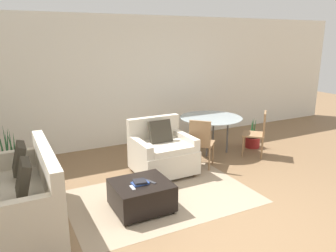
{
  "coord_description": "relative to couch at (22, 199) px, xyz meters",
  "views": [
    {
      "loc": [
        -2.46,
        -2.89,
        2.29
      ],
      "look_at": [
        0.15,
        2.16,
        0.75
      ],
      "focal_mm": 35.0,
      "sensor_mm": 36.0,
      "label": 1
    }
  ],
  "objects": [
    {
      "name": "dining_chair_near_right",
      "position": [
        4.35,
        0.53,
        0.19
      ],
      "size": [
        0.59,
        0.59,
        0.9
      ],
      "color": "#93704C",
      "rests_on": "ground_plane"
    },
    {
      "name": "ottoman",
      "position": [
        1.46,
        -0.37,
        -0.11
      ],
      "size": [
        0.77,
        0.7,
        0.4
      ],
      "color": "black",
      "rests_on": "ground_plane"
    },
    {
      "name": "ground_plane",
      "position": [
        2.39,
        -1.25,
        -0.33
      ],
      "size": [
        20.0,
        20.0,
        0.0
      ],
      "primitive_type": "plane",
      "color": "brown"
    },
    {
      "name": "couch",
      "position": [
        0.0,
        0.0,
        0.0
      ],
      "size": [
        0.92,
        1.77,
        0.96
      ],
      "color": "beige",
      "rests_on": "ground_plane"
    },
    {
      "name": "dining_chair_near_left",
      "position": [
        3.0,
        0.53,
        0.19
      ],
      "size": [
        0.59,
        0.59,
        0.9
      ],
      "color": "#93704C",
      "rests_on": "ground_plane"
    },
    {
      "name": "tv_remote_primary",
      "position": [
        1.59,
        -0.42,
        0.07
      ],
      "size": [
        0.1,
        0.17,
        0.01
      ],
      "color": "#333338",
      "rests_on": "ottoman"
    },
    {
      "name": "wall_back",
      "position": [
        2.39,
        2.48,
        1.05
      ],
      "size": [
        12.0,
        0.06,
        2.75
      ],
      "color": "white",
      "rests_on": "ground_plane"
    },
    {
      "name": "armchair",
      "position": [
        2.28,
        0.64,
        0.04
      ],
      "size": [
        0.99,
        0.89,
        0.93
      ],
      "color": "beige",
      "rests_on": "ground_plane"
    },
    {
      "name": "tv_remote_secondary",
      "position": [
        1.3,
        -0.47,
        0.07
      ],
      "size": [
        0.04,
        0.14,
        0.01
      ],
      "color": "#B7B7BC",
      "rests_on": "ottoman"
    },
    {
      "name": "area_rug",
      "position": [
        1.87,
        -0.18,
        -0.33
      ],
      "size": [
        2.71,
        1.76,
        0.01
      ],
      "color": "gray",
      "rests_on": "ground_plane"
    },
    {
      "name": "potted_plant",
      "position": [
        -0.06,
        1.47,
        -0.12
      ],
      "size": [
        0.44,
        0.44,
        1.0
      ],
      "color": "brown",
      "rests_on": "ground_plane"
    },
    {
      "name": "book_stack",
      "position": [
        1.44,
        -0.4,
        0.09
      ],
      "size": [
        0.23,
        0.18,
        0.05
      ],
      "color": "#2D478C",
      "rests_on": "ottoman"
    },
    {
      "name": "potted_plant_small",
      "position": [
        4.63,
        0.98,
        -0.16
      ],
      "size": [
        0.31,
        0.31,
        0.66
      ],
      "color": "maroon",
      "rests_on": "ground_plane"
    },
    {
      "name": "dining_table",
      "position": [
        3.68,
        1.21,
        0.33
      ],
      "size": [
        1.27,
        1.27,
        0.72
      ],
      "color": "#99A8AD",
      "rests_on": "ground_plane"
    }
  ]
}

